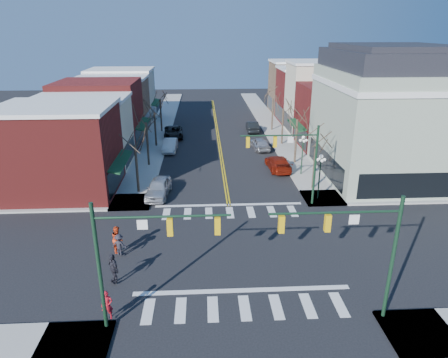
{
  "coord_description": "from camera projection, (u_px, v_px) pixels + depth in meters",
  "views": [
    {
      "loc": [
        -2.16,
        -24.51,
        14.74
      ],
      "look_at": [
        -0.47,
        6.93,
        2.8
      ],
      "focal_mm": 32.0,
      "sensor_mm": 36.0,
      "label": 1
    }
  ],
  "objects": [
    {
      "name": "pedestrian_dark_b",
      "position": [
        119.0,
        245.0,
        27.13
      ],
      "size": [
        1.1,
        0.76,
        1.56
      ],
      "primitive_type": "imported",
      "rotation": [
        0.0,
        0.0,
        2.95
      ],
      "color": "black",
      "rests_on": "sidewalk_left"
    },
    {
      "name": "car_left_mid",
      "position": [
        170.0,
        145.0,
        50.74
      ],
      "size": [
        1.79,
        4.7,
        1.53
      ],
      "primitive_type": "imported",
      "rotation": [
        0.0,
        0.0,
        -0.04
      ],
      "color": "silver",
      "rests_on": "ground"
    },
    {
      "name": "bldg_left_brick_a",
      "position": [
        60.0,
        152.0,
        36.99
      ],
      "size": [
        10.0,
        8.5,
        8.0
      ],
      "primitive_type": "cube",
      "color": "maroon",
      "rests_on": "ground"
    },
    {
      "name": "tree_left_a",
      "position": [
        137.0,
        169.0,
        37.22
      ],
      "size": [
        0.24,
        0.24,
        4.76
      ],
      "primitive_type": "cylinder",
      "color": "#382B21",
      "rests_on": "ground"
    },
    {
      "name": "bldg_left_tan",
      "position": [
        113.0,
        106.0,
        59.44
      ],
      "size": [
        10.0,
        7.5,
        7.8
      ],
      "primitive_type": "cube",
      "color": "#89684B",
      "rests_on": "ground"
    },
    {
      "name": "lamppost_corner",
      "position": [
        320.0,
        169.0,
        35.52
      ],
      "size": [
        0.36,
        0.36,
        4.33
      ],
      "color": "#14331E",
      "rests_on": "ground"
    },
    {
      "name": "pedestrian_red_b",
      "position": [
        118.0,
        239.0,
        27.53
      ],
      "size": [
        0.84,
        1.01,
        1.91
      ],
      "primitive_type": "imported",
      "rotation": [
        0.0,
        0.0,
        1.7
      ],
      "color": "red",
      "rests_on": "sidewalk_left"
    },
    {
      "name": "sidewalk_left",
      "position": [
        147.0,
        163.0,
        46.43
      ],
      "size": [
        3.5,
        70.0,
        0.15
      ],
      "primitive_type": "cube",
      "color": "#9E9B93",
      "rests_on": "ground"
    },
    {
      "name": "car_right_near",
      "position": [
        278.0,
        163.0,
        44.02
      ],
      "size": [
        2.45,
        5.47,
        1.56
      ],
      "primitive_type": "imported",
      "rotation": [
        0.0,
        0.0,
        3.19
      ],
      "color": "maroon",
      "rests_on": "ground"
    },
    {
      "name": "ground",
      "position": [
        236.0,
        250.0,
        28.22
      ],
      "size": [
        160.0,
        160.0,
        0.0
      ],
      "primitive_type": "plane",
      "color": "black",
      "rests_on": "ground"
    },
    {
      "name": "tree_right_a",
      "position": [
        314.0,
        167.0,
        38.09
      ],
      "size": [
        0.24,
        0.24,
        4.62
      ],
      "primitive_type": "cylinder",
      "color": "#382B21",
      "rests_on": "ground"
    },
    {
      "name": "car_left_near",
      "position": [
        159.0,
        188.0,
        37.08
      ],
      "size": [
        2.46,
        5.03,
        1.65
      ],
      "primitive_type": "imported",
      "rotation": [
        0.0,
        0.0,
        -0.11
      ],
      "color": "#BBBCC0",
      "rests_on": "ground"
    },
    {
      "name": "victorian_corner",
      "position": [
        388.0,
        114.0,
        40.22
      ],
      "size": [
        12.25,
        14.25,
        13.3
      ],
      "color": "#93A18B",
      "rests_on": "ground"
    },
    {
      "name": "traffic_mast_near_left",
      "position": [
        135.0,
        249.0,
        19.36
      ],
      "size": [
        6.6,
        0.28,
        7.2
      ],
      "color": "#14331E",
      "rests_on": "ground"
    },
    {
      "name": "tree_right_c",
      "position": [
        282.0,
        127.0,
        52.99
      ],
      "size": [
        0.24,
        0.24,
        4.83
      ],
      "primitive_type": "cylinder",
      "color": "#382B21",
      "rests_on": "ground"
    },
    {
      "name": "car_right_mid",
      "position": [
        260.0,
        144.0,
        51.39
      ],
      "size": [
        2.42,
        4.85,
        1.59
      ],
      "primitive_type": "imported",
      "rotation": [
        0.0,
        0.0,
        3.26
      ],
      "color": "#A7A7AB",
      "rests_on": "ground"
    },
    {
      "name": "tree_left_c",
      "position": [
        155.0,
        130.0,
        52.2
      ],
      "size": [
        0.24,
        0.24,
        4.55
      ],
      "primitive_type": "cylinder",
      "color": "#382B21",
      "rests_on": "ground"
    },
    {
      "name": "bldg_right_stucco",
      "position": [
        323.0,
        99.0,
        58.5
      ],
      "size": [
        10.0,
        7.0,
        10.0
      ],
      "primitive_type": "cube",
      "color": "beige",
      "rests_on": "ground"
    },
    {
      "name": "tree_left_b",
      "position": [
        148.0,
        145.0,
        44.64
      ],
      "size": [
        0.24,
        0.24,
        5.04
      ],
      "primitive_type": "cylinder",
      "color": "#382B21",
      "rests_on": "ground"
    },
    {
      "name": "bldg_right_brick_b",
      "position": [
        309.0,
        96.0,
        65.77
      ],
      "size": [
        10.0,
        8.0,
        8.5
      ],
      "primitive_type": "cube",
      "color": "maroon",
      "rests_on": "ground"
    },
    {
      "name": "tree_right_b",
      "position": [
        296.0,
        142.0,
        45.46
      ],
      "size": [
        0.24,
        0.24,
        5.18
      ],
      "primitive_type": "cylinder",
      "color": "#382B21",
      "rests_on": "ground"
    },
    {
      "name": "bldg_right_tan",
      "position": [
        299.0,
        88.0,
        73.15
      ],
      "size": [
        10.0,
        8.0,
        9.0
      ],
      "primitive_type": "cube",
      "color": "#89684B",
      "rests_on": "ground"
    },
    {
      "name": "traffic_mast_far_right",
      "position": [
        295.0,
        155.0,
        33.74
      ],
      "size": [
        6.6,
        0.28,
        7.2
      ],
      "color": "#14331E",
      "rests_on": "ground"
    },
    {
      "name": "sidewalk_right",
      "position": [
        296.0,
        160.0,
        47.3
      ],
      "size": [
        3.5,
        70.0,
        0.15
      ],
      "primitive_type": "cube",
      "color": "#9E9B93",
      "rests_on": "ground"
    },
    {
      "name": "car_right_far",
      "position": [
        252.0,
        127.0,
        60.24
      ],
      "size": [
        1.76,
        4.83,
        1.58
      ],
      "primitive_type": "imported",
      "rotation": [
        0.0,
        0.0,
        3.12
      ],
      "color": "black",
      "rests_on": "ground"
    },
    {
      "name": "tree_left_d",
      "position": [
        161.0,
        116.0,
        59.61
      ],
      "size": [
        0.24,
        0.24,
        4.9
      ],
      "primitive_type": "cylinder",
      "color": "#382B21",
      "rests_on": "ground"
    },
    {
      "name": "bldg_left_stucco_a",
      "position": [
        83.0,
        134.0,
        44.32
      ],
      "size": [
        10.0,
        7.0,
        7.5
      ],
      "primitive_type": "cube",
      "color": "beige",
      "rests_on": "ground"
    },
    {
      "name": "traffic_mast_near_right",
      "position": [
        359.0,
        243.0,
        19.92
      ],
      "size": [
        6.6,
        0.28,
        7.2
      ],
      "color": "#14331E",
      "rests_on": "ground"
    },
    {
      "name": "bldg_right_brick_a",
      "position": [
        339.0,
        117.0,
        51.62
      ],
      "size": [
        10.0,
        8.5,
        8.0
      ],
      "primitive_type": "cube",
      "color": "maroon",
      "rests_on": "ground"
    },
    {
      "name": "tree_right_d",
      "position": [
        272.0,
        114.0,
        60.44
      ],
      "size": [
        0.24,
        0.24,
        4.97
      ],
      "primitive_type": "cylinder",
      "color": "#382B21",
      "rests_on": "ground"
    },
    {
      "name": "bldg_left_stucco_b",
      "position": [
        123.0,
        96.0,
        66.6
      ],
      "size": [
        10.0,
        8.0,
        8.2
      ],
      "primitive_type": "cube",
      "color": "beige",
      "rests_on": "ground"
    },
    {
      "name": "pedestrian_dark_a",
      "position": [
        113.0,
        268.0,
        24.15
      ],
      "size": [
        1.07,
        1.18,
        1.93
      ],
      "primitive_type": "imported",
      "rotation": [
        0.0,
        0.0,
        -0.9
      ],
      "color": "black",
      "rests_on": "sidewalk_left"
    },
    {
      "name": "car_left_far",
      "position": [
        173.0,
        132.0,
        57.03
      ],
      "size": [
        2.97,
        5.78,
        1.56
      ],
      "primitive_type": "imported",
      "rotation": [
        0.0,
        0.0,
        0.07
      ],
      "color": "black",
      "rests_on": "ground"
    },
    {
      "name": "pedestrian_red_a",
      "position": [
        107.0,
        305.0,
        21.12
      ],
      "size": [
        0.66,
        0.47,
        1.68
      ],
      "primitive_type": "imported",
      "rotation": [
        0.0,
        0.0,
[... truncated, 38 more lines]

